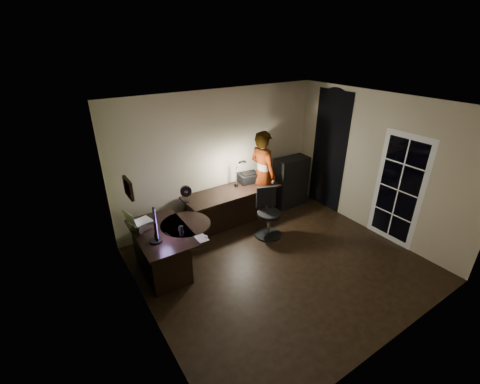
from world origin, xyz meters
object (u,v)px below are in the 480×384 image
desk_right (232,207)px  person (263,174)px  monitor (155,232)px  office_chair (269,214)px  cabinet (291,182)px  desk_left (164,251)px

desk_right → person: bearing=0.2°
monitor → office_chair: monitor is taller
cabinet → person: 0.87m
desk_right → cabinet: 1.58m
desk_left → desk_right: desk_left is taller
monitor → office_chair: 2.32m
cabinet → office_chair: 1.44m
cabinet → monitor: cabinet is taller
office_chair → person: person is taller
desk_left → cabinet: cabinet is taller
person → monitor: bearing=102.3°
desk_right → monitor: monitor is taller
person → office_chair: bearing=145.0°
office_chair → person: size_ratio=0.51×
desk_left → desk_right: size_ratio=0.67×
desk_right → person: size_ratio=1.08×
monitor → desk_left: bearing=69.3°
person → cabinet: bearing=-98.9°
cabinet → monitor: (-3.48, -0.88, 0.37)m
desk_left → monitor: bearing=-126.6°
desk_right → monitor: bearing=-155.9°
desk_left → person: size_ratio=0.72×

